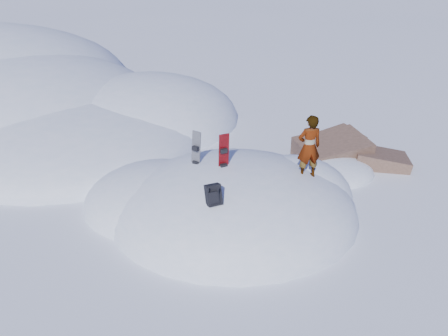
{
  "coord_description": "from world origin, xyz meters",
  "views": [
    {
      "loc": [
        -0.52,
        -10.43,
        6.95
      ],
      "look_at": [
        -0.28,
        0.3,
        1.31
      ],
      "focal_mm": 35.0,
      "sensor_mm": 36.0,
      "label": 1
    }
  ],
  "objects_px": {
    "snowboard_dark": "(196,157)",
    "backpack": "(213,195)",
    "person": "(309,147)",
    "snowboard_red": "(224,160)"
  },
  "relations": [
    {
      "from": "snowboard_dark",
      "to": "backpack",
      "type": "bearing_deg",
      "value": -39.61
    },
    {
      "from": "backpack",
      "to": "snowboard_red",
      "type": "bearing_deg",
      "value": 59.97
    },
    {
      "from": "snowboard_red",
      "to": "person",
      "type": "xyz_separation_m",
      "value": [
        2.28,
        -0.05,
        0.38
      ]
    },
    {
      "from": "snowboard_red",
      "to": "person",
      "type": "relative_size",
      "value": 0.87
    },
    {
      "from": "snowboard_dark",
      "to": "backpack",
      "type": "xyz_separation_m",
      "value": [
        0.49,
        -1.93,
        -0.07
      ]
    },
    {
      "from": "snowboard_red",
      "to": "backpack",
      "type": "xyz_separation_m",
      "value": [
        -0.28,
        -1.57,
        -0.16
      ]
    },
    {
      "from": "snowboard_red",
      "to": "snowboard_dark",
      "type": "relative_size",
      "value": 1.03
    },
    {
      "from": "snowboard_red",
      "to": "snowboard_dark",
      "type": "xyz_separation_m",
      "value": [
        -0.77,
        0.36,
        -0.09
      ]
    },
    {
      "from": "snowboard_dark",
      "to": "person",
      "type": "height_order",
      "value": "person"
    },
    {
      "from": "person",
      "to": "snowboard_dark",
      "type": "bearing_deg",
      "value": -18.27
    }
  ]
}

